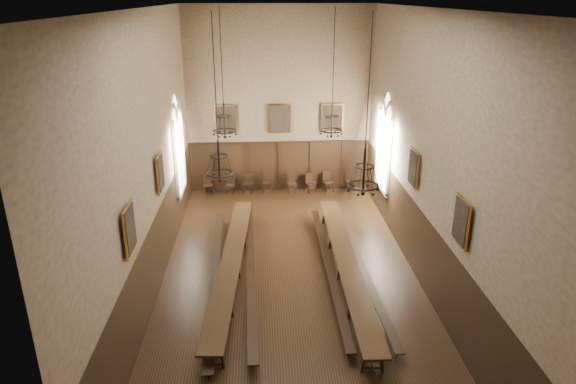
{
  "coord_description": "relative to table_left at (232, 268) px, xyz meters",
  "views": [
    {
      "loc": [
        -0.96,
        -15.73,
        9.38
      ],
      "look_at": [
        0.01,
        1.5,
        2.71
      ],
      "focal_mm": 32.0,
      "sensor_mm": 36.0,
      "label": 1
    }
  ],
  "objects": [
    {
      "name": "chandelier_back_right",
      "position": [
        3.7,
        2.3,
        4.62
      ],
      "size": [
        0.81,
        0.81,
        4.42
      ],
      "color": "black",
      "rests_on": "ceiling"
    },
    {
      "name": "wall_left",
      "position": [
        -2.47,
        -0.17,
        4.1
      ],
      "size": [
        0.02,
        18.0,
        9.0
      ],
      "primitive_type": "cube",
      "color": "#896F54",
      "rests_on": "ground"
    },
    {
      "name": "table_right",
      "position": [
        3.99,
        -0.3,
        0.01
      ],
      "size": [
        0.86,
        10.51,
        0.82
      ],
      "rotation": [
        0.0,
        0.0,
        -0.01
      ],
      "color": "black",
      "rests_on": "floor"
    },
    {
      "name": "wall_front",
      "position": [
        2.04,
        -9.18,
        4.1
      ],
      "size": [
        9.0,
        0.02,
        9.0
      ],
      "primitive_type": "cube",
      "color": "#896F54",
      "rests_on": "ground"
    },
    {
      "name": "portrait_back_0",
      "position": [
        -0.56,
        8.71,
        3.3
      ],
      "size": [
        1.1,
        0.12,
        1.4
      ],
      "color": "#AF732A",
      "rests_on": "wall_back"
    },
    {
      "name": "chair_6",
      "position": [
        4.48,
        8.36,
        -0.09
      ],
      "size": [
        0.58,
        0.58,
        1.03
      ],
      "rotation": [
        0.0,
        0.0,
        0.33
      ],
      "color": "black",
      "rests_on": "floor"
    },
    {
      "name": "portrait_back_2",
      "position": [
        4.64,
        8.71,
        3.3
      ],
      "size": [
        1.1,
        0.12,
        1.4
      ],
      "color": "#AF732A",
      "rests_on": "wall_back"
    },
    {
      "name": "bench_left_inner",
      "position": [
        0.66,
        -0.02,
        -0.11
      ],
      "size": [
        0.58,
        10.29,
        0.46
      ],
      "rotation": [
        0.0,
        0.0,
        0.03
      ],
      "color": "black",
      "rests_on": "floor"
    },
    {
      "name": "portrait_left_1",
      "position": [
        -2.34,
        -3.67,
        3.3
      ],
      "size": [
        0.12,
        1.0,
        1.3
      ],
      "color": "#AF732A",
      "rests_on": "wall_left"
    },
    {
      "name": "wall_back",
      "position": [
        2.04,
        8.84,
        4.1
      ],
      "size": [
        9.0,
        0.02,
        9.0
      ],
      "primitive_type": "cube",
      "color": "#896F54",
      "rests_on": "ground"
    },
    {
      "name": "chair_7",
      "position": [
        5.65,
        8.41,
        -0.1
      ],
      "size": [
        0.44,
        0.44,
        1.0
      ],
      "rotation": [
        0.0,
        0.0,
        -0.0
      ],
      "color": "black",
      "rests_on": "floor"
    },
    {
      "name": "chair_4",
      "position": [
        2.66,
        8.35,
        -0.11
      ],
      "size": [
        0.46,
        0.46,
        0.99
      ],
      "rotation": [
        0.0,
        0.0,
        0.06
      ],
      "color": "black",
      "rests_on": "floor"
    },
    {
      "name": "portrait_left_0",
      "position": [
        -2.34,
        0.83,
        3.3
      ],
      "size": [
        0.12,
        1.0,
        1.3
      ],
      "color": "#AF732A",
      "rests_on": "wall_left"
    },
    {
      "name": "chair_2",
      "position": [
        0.43,
        8.39,
        -0.1
      ],
      "size": [
        0.53,
        0.53,
        1.01
      ],
      "rotation": [
        0.0,
        0.0,
        -0.2
      ],
      "color": "black",
      "rests_on": "floor"
    },
    {
      "name": "chair_1",
      "position": [
        -0.45,
        8.37,
        -0.14
      ],
      "size": [
        0.46,
        0.46,
        0.89
      ],
      "rotation": [
        0.0,
        0.0,
        -0.21
      ],
      "color": "black",
      "rests_on": "floor"
    },
    {
      "name": "floor",
      "position": [
        2.04,
        -0.17,
        -0.41
      ],
      "size": [
        9.0,
        18.0,
        0.02
      ],
      "primitive_type": "cube",
      "color": "black",
      "rests_on": "ground"
    },
    {
      "name": "window_left",
      "position": [
        -2.39,
        5.33,
        3.0
      ],
      "size": [
        0.2,
        2.2,
        4.6
      ],
      "primitive_type": null,
      "color": "white",
      "rests_on": "wall_left"
    },
    {
      "name": "portrait_right_1",
      "position": [
        6.42,
        -3.67,
        3.3
      ],
      "size": [
        0.12,
        1.0,
        1.3
      ],
      "color": "#AF732A",
      "rests_on": "wall_right"
    },
    {
      "name": "wall_right",
      "position": [
        6.55,
        -0.17,
        4.1
      ],
      "size": [
        0.02,
        18.0,
        9.0
      ],
      "primitive_type": "cube",
      "color": "#896F54",
      "rests_on": "ground"
    },
    {
      "name": "table_left",
      "position": [
        0.0,
        0.0,
        0.0
      ],
      "size": [
        1.36,
        10.38,
        0.81
      ],
      "rotation": [
        0.0,
        0.0,
        -0.06
      ],
      "color": "black",
      "rests_on": "floor"
    },
    {
      "name": "chandelier_front_left",
      "position": [
        -0.06,
        -2.32,
        4.65
      ],
      "size": [
        0.77,
        0.77,
        4.41
      ],
      "color": "black",
      "rests_on": "ceiling"
    },
    {
      "name": "portrait_right_0",
      "position": [
        6.42,
        0.83,
        3.3
      ],
      "size": [
        0.12,
        1.0,
        1.3
      ],
      "color": "#AF732A",
      "rests_on": "wall_right"
    },
    {
      "name": "chandelier_front_right",
      "position": [
        3.99,
        -2.38,
        4.21
      ],
      "size": [
        0.89,
        0.89,
        4.85
      ],
      "color": "black",
      "rests_on": "ceiling"
    },
    {
      "name": "chair_5",
      "position": [
        3.59,
        8.34,
        -0.11
      ],
      "size": [
        0.54,
        0.54,
        0.96
      ],
      "rotation": [
        0.0,
        0.0,
        0.35
      ],
      "color": "black",
      "rests_on": "floor"
    },
    {
      "name": "wainscot_panelling",
      "position": [
        2.04,
        -0.17,
        0.85
      ],
      "size": [
        9.0,
        18.0,
        2.5
      ],
      "primitive_type": null,
      "color": "black",
      "rests_on": "floor"
    },
    {
      "name": "bench_right_outer",
      "position": [
        4.56,
        0.04,
        -0.12
      ],
      "size": [
        0.61,
        9.91,
        0.45
      ],
      "rotation": [
        0.0,
        0.0,
        0.03
      ],
      "color": "black",
      "rests_on": "floor"
    },
    {
      "name": "chair_0",
      "position": [
        -1.56,
        8.31,
        -0.11
      ],
      "size": [
        0.5,
        0.5,
        0.97
      ],
      "rotation": [
        0.0,
        0.0,
        0.19
      ],
      "color": "black",
      "rests_on": "floor"
    },
    {
      "name": "chair_3",
      "position": [
        1.42,
        8.45,
        -0.09
      ],
      "size": [
        0.52,
        0.52,
        1.03
      ],
      "rotation": [
        0.0,
        0.0,
        -0.15
      ],
      "color": "black",
      "rests_on": "floor"
    },
    {
      "name": "ceiling",
      "position": [
        2.04,
        -0.17,
        8.61
      ],
      "size": [
        9.0,
        18.0,
        0.02
      ],
      "primitive_type": "cube",
      "color": "black",
      "rests_on": "ground"
    },
    {
      "name": "bench_left_outer",
      "position": [
        -0.55,
        -0.34,
        -0.11
      ],
      "size": [
        0.69,
        10.28,
        0.46
      ],
      "rotation": [
        0.0,
        0.0,
        0.04
      ],
      "color": "black",
      "rests_on": "floor"
    },
    {
      "name": "window_right",
      "position": [
        6.47,
        5.33,
        3.0
      ],
      "size": [
        0.2,
        2.2,
        4.6
      ],
      "primitive_type": null,
      "color": "white",
      "rests_on": "wall_right"
    },
    {
      "name": "portrait_back_1",
      "position": [
        2.04,
        8.71,
        3.3
      ],
      "size": [
        1.1,
        0.12,
        1.4
      ],
      "color": "#AF732A",
      "rests_on": "wall_back"
    },
    {
      "name": "chandelier_back_left",
      "position": [
        -0.18,
        2.11,
        4.7
      ],
      "size": [
        0.82,
        0.82,
        4.34
      ],
      "color": "black",
      "rests_on": "ceiling"
    },
    {
      "name": "bench_right_inner",
      "position": [
        3.42,
        0.02,
        -0.13
      ],
      "size": [
        0.31,
        9.66,
        0.43
      ],
      "rotation": [
        0.0,
        0.0,
        -0.0
      ],
      "color": "black",
      "rests_on": "floor"
    }
  ]
}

